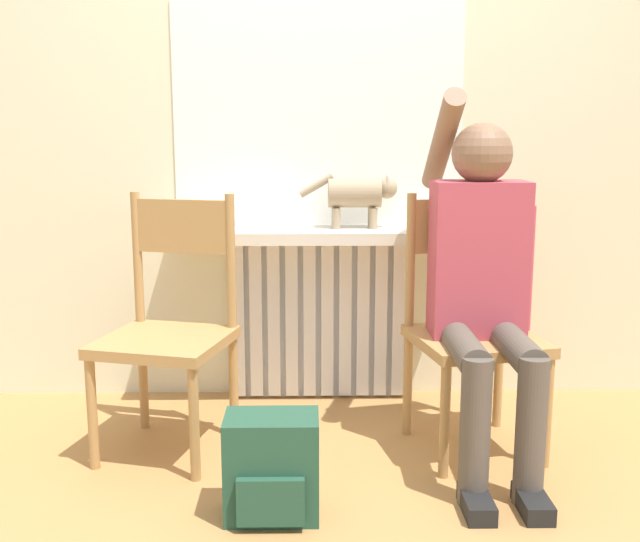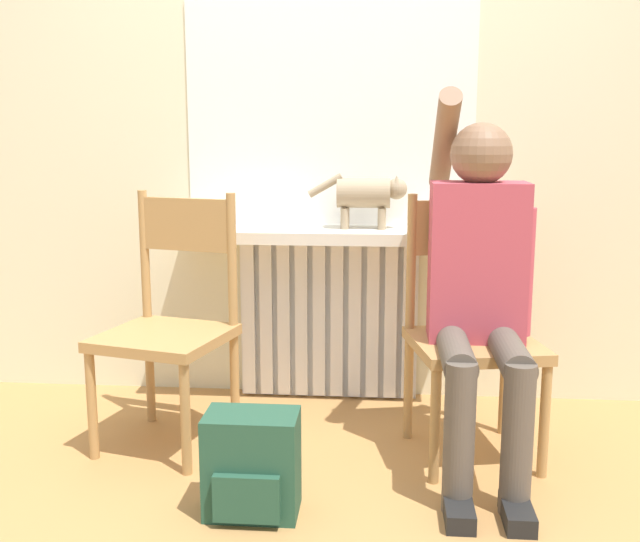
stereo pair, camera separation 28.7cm
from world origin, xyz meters
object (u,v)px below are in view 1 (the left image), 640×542
at_px(chair_left, 169,325).
at_px(person, 483,277).
at_px(chair_right, 471,324).
at_px(backpack, 272,468).
at_px(cat, 358,194).

distance_m(chair_left, person, 1.17).
xyz_separation_m(chair_right, person, (0.01, -0.12, 0.20)).
distance_m(chair_right, backpack, 0.96).
bearing_deg(chair_left, cat, 48.10).
height_order(chair_right, cat, cat).
height_order(person, backpack, person).
xyz_separation_m(chair_left, backpack, (0.41, -0.54, -0.32)).
bearing_deg(cat, chair_right, -50.62).
bearing_deg(person, backpack, -150.58).
height_order(person, cat, person).
bearing_deg(person, chair_right, 94.84).
height_order(chair_left, cat, cat).
xyz_separation_m(chair_right, cat, (-0.40, 0.48, 0.45)).
relative_size(cat, backpack, 1.29).
bearing_deg(cat, person, -56.00).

